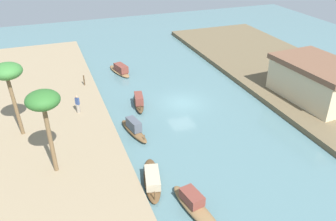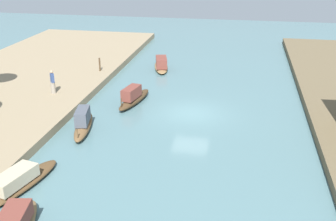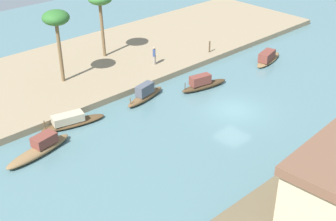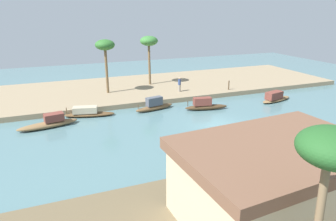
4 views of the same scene
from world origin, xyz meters
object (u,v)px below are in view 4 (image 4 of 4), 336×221
at_px(sampan_foreground, 49,123).
at_px(palm_tree_right_tall, 332,154).
at_px(sampan_upstream_small, 275,98).
at_px(palm_tree_left_far, 105,47).
at_px(riverside_building, 274,181).
at_px(person_on_near_bank, 179,85).
at_px(sampan_near_left_bank, 88,113).
at_px(palm_tree_left_near, 149,42).
at_px(mooring_post, 229,85).
at_px(sampan_downstream_large, 154,105).
at_px(sampan_open_hull, 205,105).

height_order(sampan_foreground, palm_tree_right_tall, palm_tree_right_tall).
height_order(sampan_upstream_small, palm_tree_left_far, palm_tree_left_far).
relative_size(sampan_upstream_small, palm_tree_left_far, 0.76).
bearing_deg(riverside_building, person_on_near_bank, -106.70).
bearing_deg(person_on_near_bank, sampan_near_left_bank, 155.99).
distance_m(sampan_near_left_bank, palm_tree_left_near, 13.89).
bearing_deg(mooring_post, palm_tree_right_tall, 62.70).
height_order(sampan_foreground, riverside_building, riverside_building).
bearing_deg(person_on_near_bank, mooring_post, -54.71).
height_order(sampan_foreground, palm_tree_left_far, palm_tree_left_far).
xyz_separation_m(mooring_post, palm_tree_left_near, (8.28, -6.49, 4.94)).
relative_size(sampan_downstream_large, palm_tree_left_far, 0.71).
xyz_separation_m(sampan_upstream_small, sampan_open_hull, (9.04, -0.22, 0.05)).
height_order(sampan_open_hull, riverside_building, riverside_building).
xyz_separation_m(sampan_foreground, person_on_near_bank, (-15.03, -5.33, 0.89)).
relative_size(sampan_foreground, person_on_near_bank, 3.05).
relative_size(mooring_post, palm_tree_right_tall, 0.18).
xyz_separation_m(sampan_near_left_bank, sampan_downstream_large, (-6.80, 0.53, 0.12)).
xyz_separation_m(sampan_foreground, sampan_open_hull, (-15.38, 0.66, 0.07)).
bearing_deg(sampan_upstream_small, riverside_building, 35.33).
xyz_separation_m(palm_tree_left_near, palm_tree_left_far, (6.09, 2.35, -0.05)).
xyz_separation_m(sampan_upstream_small, sampan_downstream_large, (14.04, -2.09, 0.06)).
bearing_deg(riverside_building, mooring_post, -121.60).
height_order(person_on_near_bank, palm_tree_left_near, palm_tree_left_near).
bearing_deg(sampan_upstream_small, palm_tree_right_tall, 37.98).
bearing_deg(palm_tree_left_far, sampan_foreground, 49.85).
bearing_deg(palm_tree_left_far, sampan_upstream_small, 153.20).
bearing_deg(palm_tree_left_far, sampan_open_hull, 134.73).
distance_m(sampan_foreground, person_on_near_bank, 15.98).
relative_size(person_on_near_bank, riverside_building, 0.19).
relative_size(sampan_upstream_small, sampan_downstream_large, 1.07).
xyz_separation_m(mooring_post, riverside_building, (11.34, 21.62, 1.36)).
distance_m(sampan_near_left_bank, palm_tree_left_far, 9.02).
relative_size(sampan_downstream_large, riverside_building, 0.48).
bearing_deg(riverside_building, palm_tree_left_near, -100.13).
relative_size(mooring_post, palm_tree_left_near, 0.18).
distance_m(sampan_open_hull, palm_tree_right_tall, 23.17).
relative_size(sampan_downstream_large, palm_tree_left_near, 0.71).
height_order(palm_tree_left_far, riverside_building, palm_tree_left_far).
distance_m(sampan_open_hull, palm_tree_left_far, 13.42).
bearing_deg(sampan_near_left_bank, riverside_building, 120.93).
xyz_separation_m(person_on_near_bank, mooring_post, (-6.11, 1.44, -0.20)).
height_order(sampan_downstream_large, person_on_near_bank, person_on_near_bank).
bearing_deg(sampan_open_hull, riverside_building, 82.66).
bearing_deg(sampan_near_left_bank, sampan_downstream_large, -171.24).
distance_m(sampan_foreground, palm_tree_left_near, 17.46).
bearing_deg(sampan_open_hull, palm_tree_left_near, -66.37).
height_order(palm_tree_left_near, palm_tree_right_tall, palm_tree_right_tall).
bearing_deg(mooring_post, person_on_near_bank, -13.28).
distance_m(sampan_open_hull, palm_tree_left_near, 12.62).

